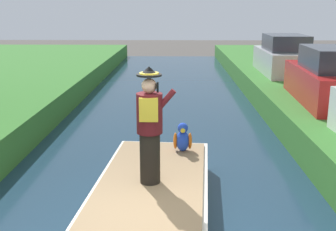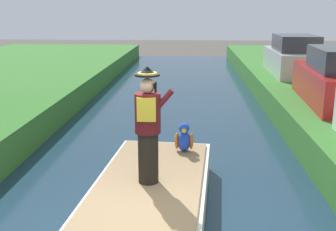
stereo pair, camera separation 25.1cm
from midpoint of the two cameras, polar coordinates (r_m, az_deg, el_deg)
name	(u,v)px [view 2 (the right image)]	position (r m, az deg, el deg)	size (l,w,h in m)	color
boat	(150,197)	(6.95, -1.35, -11.07)	(2.09, 4.32, 0.61)	silver
person_pirate	(148,126)	(6.43, -1.61, -1.45)	(0.61, 0.42, 1.85)	black
parrot_plush	(184,139)	(8.05, 3.11, -3.21)	(0.36, 0.35, 0.57)	blue
parked_car_silver	(294,57)	(17.13, 17.19, 7.57)	(1.76, 4.02, 1.50)	#B7B7BC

